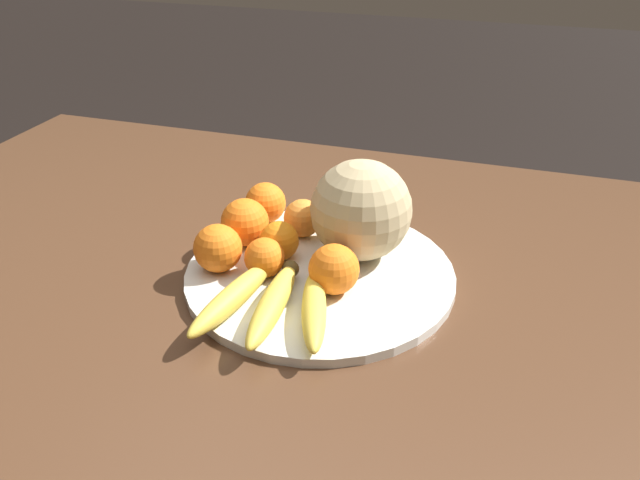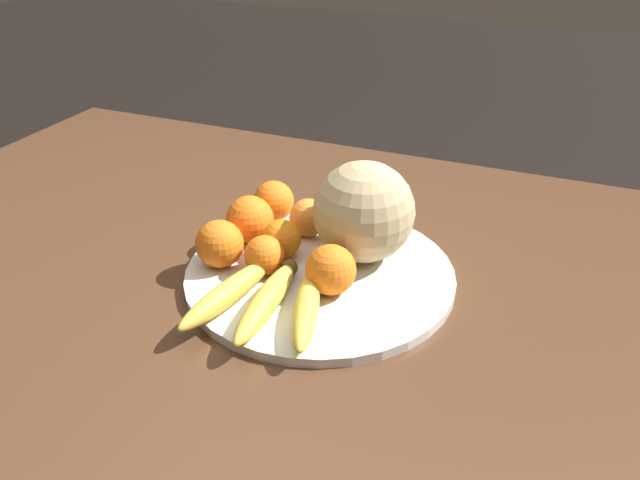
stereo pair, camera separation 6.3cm
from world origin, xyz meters
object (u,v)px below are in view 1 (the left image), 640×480
object	(u,v)px
kitchen_table	(327,339)
orange_top_small	(265,203)
orange_mid_center	(279,241)
banana_bunch	(272,302)
melon	(361,210)
orange_front_right	(245,222)
orange_side_extra	(264,258)
produce_tag	(277,231)
orange_front_left	(303,218)
orange_back_left	(334,269)
fruit_bowl	(320,274)
orange_back_right	(218,248)

from	to	relation	value
kitchen_table	orange_top_small	world-z (taller)	orange_top_small
kitchen_table	orange_mid_center	distance (m)	0.16
banana_bunch	melon	bearing A→B (deg)	154.32
orange_front_right	orange_side_extra	distance (m)	0.10
melon	produce_tag	distance (m)	0.16
banana_bunch	orange_front_left	size ratio (longest dim) A/B	3.30
banana_bunch	orange_front_left	distance (m)	0.21
kitchen_table	produce_tag	distance (m)	0.20
melon	orange_mid_center	size ratio (longest dim) A/B	2.54
orange_top_small	produce_tag	bearing A→B (deg)	-42.58
orange_mid_center	orange_back_left	xyz separation A→B (m)	(0.10, -0.06, 0.01)
orange_front_left	orange_mid_center	xyz separation A→B (m)	(-0.01, -0.07, -0.00)
orange_front_right	orange_mid_center	world-z (taller)	orange_front_right
fruit_bowl	orange_front_right	bearing A→B (deg)	163.74
banana_bunch	produce_tag	xyz separation A→B (m)	(-0.07, 0.20, -0.02)
orange_front_right	orange_back_right	bearing A→B (deg)	-95.21
kitchen_table	orange_mid_center	size ratio (longest dim) A/B	29.13
kitchen_table	banana_bunch	world-z (taller)	banana_bunch
orange_mid_center	orange_back_left	size ratio (longest dim) A/B	0.84
orange_front_right	orange_mid_center	xyz separation A→B (m)	(0.06, -0.02, -0.01)
melon	orange_mid_center	world-z (taller)	melon
kitchen_table	orange_back_left	world-z (taller)	orange_back_left
orange_front_right	produce_tag	bearing A→B (deg)	56.04
banana_bunch	orange_top_small	bearing A→B (deg)	-160.29
orange_mid_center	melon	bearing A→B (deg)	22.76
orange_back_left	orange_side_extra	world-z (taller)	orange_back_left
orange_mid_center	orange_top_small	world-z (taller)	orange_top_small
produce_tag	orange_mid_center	bearing A→B (deg)	-63.60
orange_mid_center	orange_back_right	bearing A→B (deg)	-142.61
fruit_bowl	orange_mid_center	world-z (taller)	orange_mid_center
orange_back_right	orange_front_left	bearing A→B (deg)	57.61
kitchen_table	orange_front_right	world-z (taller)	orange_front_right
melon	orange_back_left	distance (m)	0.11
orange_top_small	orange_front_right	bearing A→B (deg)	-91.95
fruit_bowl	orange_mid_center	size ratio (longest dim) A/B	6.65
fruit_bowl	banana_bunch	distance (m)	0.12
melon	orange_back_left	xyz separation A→B (m)	(-0.01, -0.10, -0.04)
orange_front_left	orange_mid_center	distance (m)	0.08
orange_front_right	produce_tag	xyz separation A→B (m)	(0.03, 0.05, -0.04)
fruit_bowl	melon	size ratio (longest dim) A/B	2.62
orange_mid_center	orange_side_extra	distance (m)	0.05
orange_back_right	orange_top_small	xyz separation A→B (m)	(0.01, 0.16, -0.00)
orange_top_small	produce_tag	world-z (taller)	orange_top_small
kitchen_table	melon	bearing A→B (deg)	77.52
orange_back_right	orange_side_extra	distance (m)	0.07
orange_top_small	banana_bunch	bearing A→B (deg)	-66.49
orange_side_extra	orange_top_small	bearing A→B (deg)	111.08
orange_front_right	kitchen_table	bearing A→B (deg)	-25.53
melon	banana_bunch	distance (m)	0.20
orange_front_left	fruit_bowl	bearing A→B (deg)	-57.63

